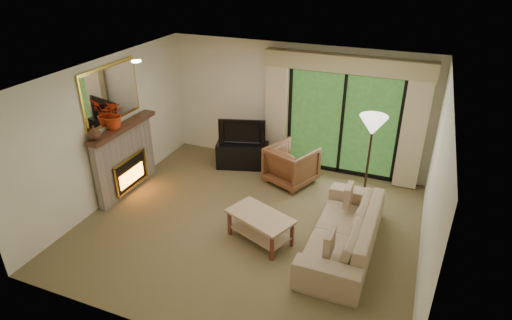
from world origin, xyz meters
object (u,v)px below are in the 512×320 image
at_px(armchair, 291,165).
at_px(sofa, 344,230).
at_px(media_console, 243,154).
at_px(coffee_table, 260,228).

bearing_deg(armchair, sofa, 151.31).
relative_size(media_console, armchair, 1.27).
relative_size(armchair, sofa, 0.36).
distance_m(armchair, coffee_table, 2.00).
distance_m(armchair, sofa, 2.21).
xyz_separation_m(media_console, coffee_table, (1.29, -2.28, -0.04)).
bearing_deg(media_console, sofa, -54.41).
distance_m(media_console, sofa, 3.26).
height_order(media_console, coffee_table, media_console).
height_order(media_console, sofa, sofa).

